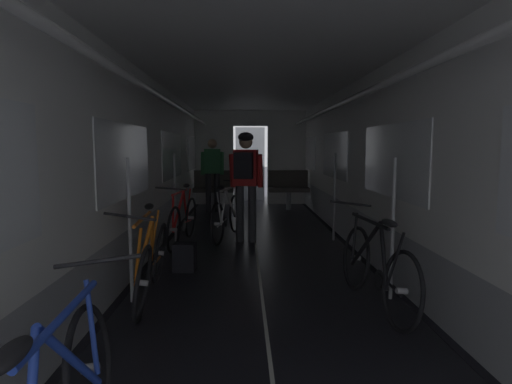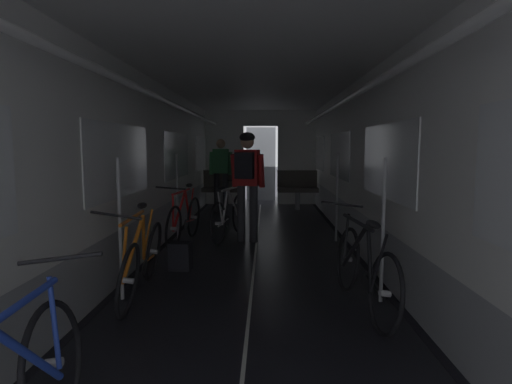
# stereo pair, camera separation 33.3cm
# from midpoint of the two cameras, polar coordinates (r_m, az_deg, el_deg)

# --- Properties ---
(train_car_shell) EXTENTS (3.14, 12.34, 2.57)m
(train_car_shell) POSITION_cam_midpoint_polar(r_m,az_deg,el_deg) (5.41, 1.61, 8.34)
(train_car_shell) COLOR black
(train_car_shell) RESTS_ON ground
(bench_seat_far_left) EXTENTS (0.98, 0.51, 0.95)m
(bench_seat_far_left) POSITION_cam_midpoint_polar(r_m,az_deg,el_deg) (9.96, -3.68, 0.84)
(bench_seat_far_left) COLOR gray
(bench_seat_far_left) RESTS_ON ground
(bench_seat_far_right) EXTENTS (0.98, 0.51, 0.95)m
(bench_seat_far_right) POSITION_cam_midpoint_polar(r_m,az_deg,el_deg) (9.97, 6.69, 0.81)
(bench_seat_far_right) COLOR gray
(bench_seat_far_right) RESTS_ON ground
(bicycle_orange) EXTENTS (0.44, 1.69, 0.96)m
(bicycle_orange) POSITION_cam_midpoint_polar(r_m,az_deg,el_deg) (4.28, -13.37, -9.07)
(bicycle_orange) COLOR black
(bicycle_orange) RESTS_ON ground
(bicycle_black) EXTENTS (0.48, 1.69, 0.95)m
(bicycle_black) POSITION_cam_midpoint_polar(r_m,az_deg,el_deg) (4.01, 17.01, -10.20)
(bicycle_black) COLOR black
(bicycle_black) RESTS_ON ground
(bicycle_red) EXTENTS (0.44, 1.69, 0.94)m
(bicycle_red) POSITION_cam_midpoint_polar(r_m,az_deg,el_deg) (6.48, -8.43, -3.75)
(bicycle_red) COLOR black
(bicycle_red) RESTS_ON ground
(person_cyclist_aisle) EXTENTS (0.56, 0.44, 1.73)m
(person_cyclist_aisle) POSITION_cam_midpoint_polar(r_m,az_deg,el_deg) (6.43, 0.22, 2.42)
(person_cyclist_aisle) COLOR #2D2D33
(person_cyclist_aisle) RESTS_ON ground
(bicycle_white_in_aisle) EXTENTS (0.58, 1.65, 0.94)m
(bicycle_white_in_aisle) POSITION_cam_midpoint_polar(r_m,az_deg,el_deg) (6.79, -2.34, -3.23)
(bicycle_white_in_aisle) COLOR black
(bicycle_white_in_aisle) RESTS_ON ground
(person_standing_near_bench) EXTENTS (0.53, 0.23, 1.69)m
(person_standing_near_bench) POSITION_cam_midpoint_polar(r_m,az_deg,el_deg) (9.56, -3.88, 3.06)
(person_standing_near_bench) COLOR #2D2D33
(person_standing_near_bench) RESTS_ON ground
(backpack_on_floor) EXTENTS (0.28, 0.22, 0.34)m
(backpack_on_floor) POSITION_cam_midpoint_polar(r_m,az_deg,el_deg) (5.16, -8.60, -8.76)
(backpack_on_floor) COLOR black
(backpack_on_floor) RESTS_ON ground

